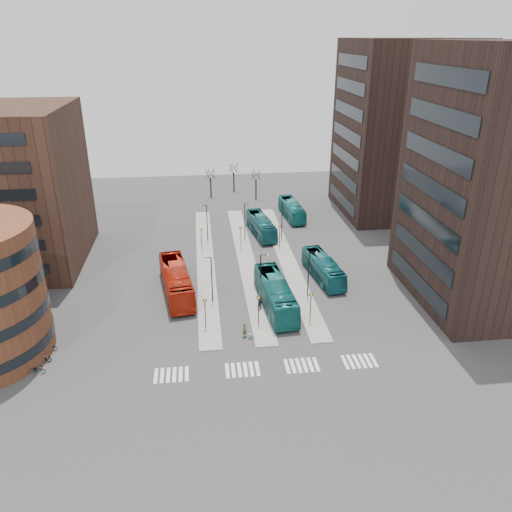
{
  "coord_description": "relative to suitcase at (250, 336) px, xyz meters",
  "views": [
    {
      "loc": [
        -4.45,
        -36.58,
        30.5
      ],
      "look_at": [
        2.3,
        20.33,
        5.0
      ],
      "focal_mm": 35.0,
      "sensor_mm": 36.0,
      "label": 1
    }
  ],
  "objects": [
    {
      "name": "teal_bus_b",
      "position": [
        5.1,
        30.78,
        1.26
      ],
      "size": [
        4.08,
        11.27,
        3.07
      ],
      "primitive_type": "imported",
      "rotation": [
        0.0,
        0.0,
        0.14
      ],
      "color": "#12545C",
      "rests_on": "ground"
    },
    {
      "name": "teal_bus_a",
      "position": [
        3.75,
        6.56,
        1.5
      ],
      "size": [
        3.87,
        12.89,
        3.54
      ],
      "primitive_type": "imported",
      "rotation": [
        0.0,
        0.0,
        0.07
      ],
      "color": "#125C5B",
      "rests_on": "ground"
    },
    {
      "name": "suitcase",
      "position": [
        0.0,
        0.0,
        0.0
      ],
      "size": [
        0.47,
        0.39,
        0.55
      ],
      "primitive_type": "cube",
      "rotation": [
        0.0,
        0.0,
        -0.09
      ],
      "color": "#1E1B98",
      "rests_on": "ground"
    },
    {
      "name": "tower_far",
      "position": [
        31.57,
        40.53,
        14.73
      ],
      "size": [
        20.12,
        20.0,
        30.0
      ],
      "color": "black",
      "rests_on": "ground"
    },
    {
      "name": "bare_trees",
      "position": [
        2.26,
        53.2,
        2.45
      ],
      "size": [
        10.97,
        8.14,
        5.9
      ],
      "color": "black",
      "rests_on": "ground"
    },
    {
      "name": "bicycle_near",
      "position": [
        -21.4,
        -3.67,
        0.16
      ],
      "size": [
        1.73,
        0.95,
        0.86
      ],
      "primitive_type": "imported",
      "rotation": [
        0.0,
        0.0,
        1.33
      ],
      "color": "gray",
      "rests_on": "ground"
    },
    {
      "name": "crosswalk_stripes",
      "position": [
        1.35,
        -5.47,
        -0.27
      ],
      "size": [
        22.35,
        2.4,
        0.01
      ],
      "color": "silver",
      "rests_on": "ground"
    },
    {
      "name": "bicycle_mid",
      "position": [
        -21.4,
        -1.86,
        0.26
      ],
      "size": [
        1.81,
        0.71,
        1.06
      ],
      "primitive_type": "imported",
      "rotation": [
        0.0,
        0.0,
        1.45
      ],
      "color": "gray",
      "rests_on": "ground"
    },
    {
      "name": "bicycle_far",
      "position": [
        -21.4,
        0.14,
        0.2
      ],
      "size": [
        1.83,
        0.73,
        0.95
      ],
      "primitive_type": "imported",
      "rotation": [
        0.0,
        0.0,
        1.52
      ],
      "color": "gray",
      "rests_on": "ground"
    },
    {
      "name": "teal_bus_c",
      "position": [
        11.4,
        13.55,
        1.24
      ],
      "size": [
        3.86,
        11.07,
        3.02
      ],
      "primitive_type": "imported",
      "rotation": [
        0.0,
        0.0,
        0.12
      ],
      "color": "#13585F",
      "rests_on": "ground"
    },
    {
      "name": "lamp_posts",
      "position": [
        2.23,
        18.53,
        3.31
      ],
      "size": [
        14.04,
        20.24,
        6.12
      ],
      "color": "black",
      "rests_on": "ground"
    },
    {
      "name": "ground",
      "position": [
        -0.4,
        -9.47,
        -0.27
      ],
      "size": [
        160.0,
        160.0,
        0.0
      ],
      "primitive_type": "plane",
      "color": "#313134",
      "rests_on": "ground"
    },
    {
      "name": "island_left",
      "position": [
        -4.4,
        20.53,
        -0.2
      ],
      "size": [
        2.5,
        45.0,
        0.15
      ],
      "primitive_type": "cube",
      "color": "gray",
      "rests_on": "ground"
    },
    {
      "name": "red_bus",
      "position": [
        -8.28,
        11.46,
        1.55
      ],
      "size": [
        4.99,
        13.43,
        3.65
      ],
      "primitive_type": "imported",
      "rotation": [
        0.0,
        0.0,
        0.15
      ],
      "color": "#B2210D",
      "rests_on": "ground"
    },
    {
      "name": "commuter_a",
      "position": [
        -8.49,
        6.16,
        0.48
      ],
      "size": [
        0.76,
        0.61,
        1.5
      ],
      "primitive_type": "imported",
      "rotation": [
        0.0,
        0.0,
        3.07
      ],
      "color": "black",
      "rests_on": "ground"
    },
    {
      "name": "commuter_c",
      "position": [
        1.79,
        6.2,
        0.55
      ],
      "size": [
        1.12,
        1.21,
        1.64
      ],
      "primitive_type": "imported",
      "rotation": [
        0.0,
        0.0,
        4.07
      ],
      "color": "black",
      "rests_on": "ground"
    },
    {
      "name": "sign_poles",
      "position": [
        1.2,
        13.53,
        2.14
      ],
      "size": [
        12.45,
        22.12,
        3.65
      ],
      "color": "black",
      "rests_on": "ground"
    },
    {
      "name": "teal_bus_d",
      "position": [
        11.7,
        38.44,
        1.22
      ],
      "size": [
        3.31,
        10.91,
        3.0
      ],
      "primitive_type": "imported",
      "rotation": [
        0.0,
        0.0,
        0.07
      ],
      "color": "#167070",
      "rests_on": "ground"
    },
    {
      "name": "commuter_b",
      "position": [
        3.26,
        7.26,
        0.51
      ],
      "size": [
        0.61,
        0.99,
        1.57
      ],
      "primitive_type": "imported",
      "rotation": [
        0.0,
        0.0,
        1.3
      ],
      "color": "black",
      "rests_on": "ground"
    },
    {
      "name": "traveller",
      "position": [
        -0.6,
        0.39,
        0.6
      ],
      "size": [
        0.76,
        0.72,
        1.75
      ],
      "primitive_type": "imported",
      "rotation": [
        0.0,
        0.0,
        0.66
      ],
      "color": "brown",
      "rests_on": "ground"
    },
    {
      "name": "island_mid",
      "position": [
        1.6,
        20.53,
        -0.2
      ],
      "size": [
        2.5,
        45.0,
        0.15
      ],
      "primitive_type": "cube",
      "color": "gray",
      "rests_on": "ground"
    },
    {
      "name": "island_right",
      "position": [
        7.6,
        20.53,
        -0.2
      ],
      "size": [
        2.5,
        45.0,
        0.15
      ],
      "primitive_type": "cube",
      "color": "gray",
      "rests_on": "ground"
    }
  ]
}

